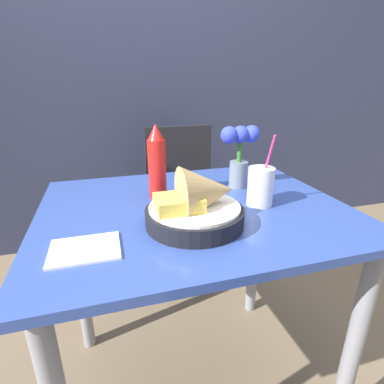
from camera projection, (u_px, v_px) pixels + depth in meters
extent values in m
plane|color=#7A664C|center=(194.00, 381.00, 1.19)|extent=(12.00, 12.00, 0.00)
cube|color=#2D334C|center=(136.00, 51.00, 1.89)|extent=(7.00, 0.06, 2.60)
cube|color=#334C9E|center=(194.00, 209.00, 0.93)|extent=(0.92, 0.74, 0.02)
cylinder|color=gray|center=(352.00, 351.00, 0.89)|extent=(0.05, 0.05, 0.74)
cylinder|color=gray|center=(80.00, 276.00, 1.24)|extent=(0.05, 0.05, 0.74)
cylinder|color=gray|center=(255.00, 247.00, 1.45)|extent=(0.05, 0.05, 0.74)
cylinder|color=black|center=(164.00, 264.00, 1.60)|extent=(0.03, 0.03, 0.41)
cylinder|color=black|center=(227.00, 254.00, 1.69)|extent=(0.03, 0.03, 0.41)
cylinder|color=black|center=(153.00, 233.00, 1.92)|extent=(0.03, 0.03, 0.41)
cylinder|color=black|center=(206.00, 226.00, 2.01)|extent=(0.03, 0.03, 0.41)
cube|color=black|center=(187.00, 210.00, 1.73)|extent=(0.40, 0.40, 0.02)
cube|color=black|center=(179.00, 163.00, 1.81)|extent=(0.40, 0.03, 0.44)
cylinder|color=black|center=(195.00, 216.00, 0.80)|extent=(0.26, 0.26, 0.05)
cylinder|color=white|center=(195.00, 207.00, 0.79)|extent=(0.24, 0.24, 0.01)
cone|color=tan|center=(207.00, 192.00, 0.79)|extent=(0.14, 0.14, 0.14)
cube|color=#E5C14C|center=(179.00, 204.00, 0.76)|extent=(0.12, 0.09, 0.04)
cylinder|color=red|center=(157.00, 169.00, 0.97)|extent=(0.06, 0.06, 0.19)
cone|color=red|center=(156.00, 132.00, 0.92)|extent=(0.05, 0.05, 0.05)
cylinder|color=silver|center=(260.00, 187.00, 0.91)|extent=(0.08, 0.08, 0.12)
cylinder|color=black|center=(260.00, 189.00, 0.92)|extent=(0.07, 0.07, 0.10)
cylinder|color=#EA3884|center=(265.00, 169.00, 0.90)|extent=(0.01, 0.08, 0.22)
cylinder|color=gray|center=(238.00, 174.00, 1.07)|extent=(0.06, 0.06, 0.09)
cylinder|color=#33722D|center=(240.00, 150.00, 1.04)|extent=(0.02, 0.02, 0.08)
sphere|color=blue|center=(241.00, 134.00, 1.02)|extent=(0.06, 0.06, 0.06)
sphere|color=blue|center=(229.00, 135.00, 1.01)|extent=(0.06, 0.06, 0.06)
sphere|color=blue|center=(252.00, 134.00, 1.04)|extent=(0.06, 0.06, 0.06)
cube|color=white|center=(85.00, 249.00, 0.68)|extent=(0.16, 0.12, 0.01)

